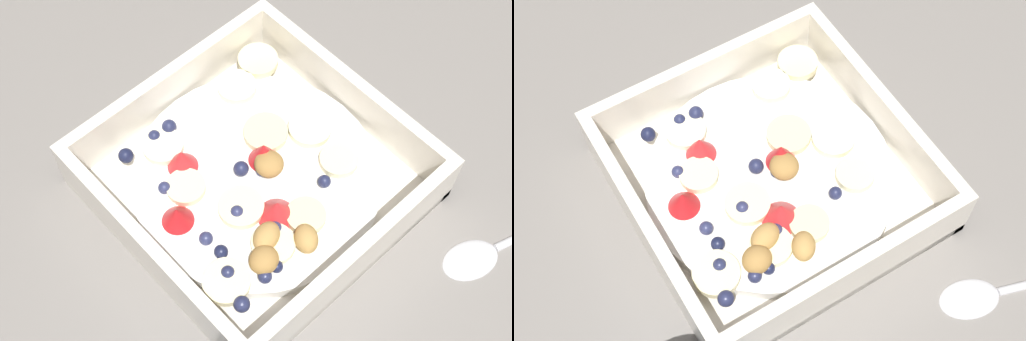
% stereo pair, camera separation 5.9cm
% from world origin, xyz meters
% --- Properties ---
extents(ground_plane, '(2.40, 2.40, 0.00)m').
position_xyz_m(ground_plane, '(0.00, 0.00, 0.00)').
color(ground_plane, gray).
extents(fruit_bowl, '(0.23, 0.23, 0.06)m').
position_xyz_m(fruit_bowl, '(0.01, -0.01, 0.02)').
color(fruit_bowl, white).
rests_on(fruit_bowl, ground).
extents(spoon, '(0.07, 0.17, 0.01)m').
position_xyz_m(spoon, '(-0.16, -0.12, 0.00)').
color(spoon, silver).
rests_on(spoon, ground).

